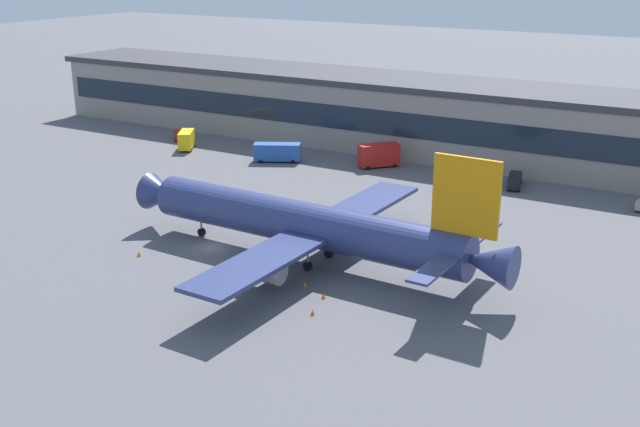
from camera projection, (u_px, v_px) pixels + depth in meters
ground_plane at (212, 247)px, 100.61m from camera, size 600.00×600.00×0.00m
terminal_building at (409, 114)px, 148.56m from camera, size 164.97×19.37×13.57m
airliner at (310, 225)px, 94.15m from camera, size 52.34×44.55×16.12m
fuel_truck at (278, 152)px, 140.77m from camera, size 8.73×6.40×3.35m
belt_loader at (515, 180)px, 125.80m from camera, size 3.38×6.69×1.95m
stair_truck at (186, 139)px, 149.37m from camera, size 5.14×6.38×3.55m
follow_me_car at (179, 135)px, 157.25m from camera, size 4.35×4.54×1.85m
catering_truck at (380, 154)px, 137.09m from camera, size 6.76×7.08×4.15m
traffic_cone_0 at (313, 312)px, 81.65m from camera, size 0.48×0.48×0.60m
traffic_cone_1 at (139, 254)px, 97.34m from camera, size 0.53×0.53×0.67m
traffic_cone_2 at (305, 283)px, 88.75m from camera, size 0.48×0.48×0.60m
traffic_cone_3 at (323, 296)px, 85.54m from camera, size 0.50×0.50×0.63m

